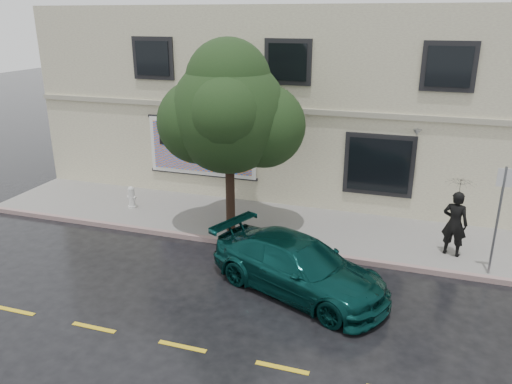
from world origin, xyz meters
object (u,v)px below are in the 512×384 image
(car, at_px, (299,266))
(pedestrian, at_px, (455,223))
(fire_hydrant, at_px, (132,197))
(street_tree, at_px, (229,116))

(car, height_order, pedestrian, pedestrian)
(car, distance_m, pedestrian, 4.90)
(pedestrian, relative_size, fire_hydrant, 2.39)
(pedestrian, bearing_deg, street_tree, 20.37)
(pedestrian, distance_m, fire_hydrant, 10.72)
(street_tree, bearing_deg, car, -43.78)
(car, xyz_separation_m, fire_hydrant, (-6.93, 3.50, -0.16))
(car, height_order, fire_hydrant, car)
(pedestrian, height_order, fire_hydrant, pedestrian)
(street_tree, relative_size, fire_hydrant, 6.81)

